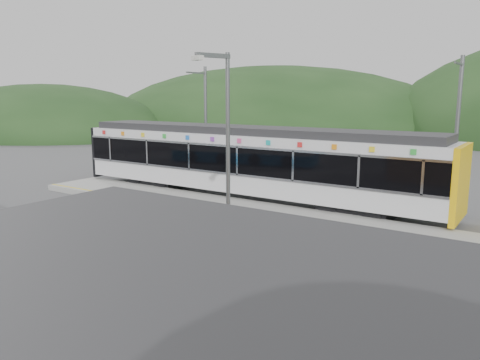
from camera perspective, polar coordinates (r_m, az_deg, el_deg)
The scene contains 9 objects.
ground at distance 18.18m, azimuth -3.44°, elevation -6.67°, with size 120.00×120.00×0.00m, color #4C4C4F.
hills at distance 20.28m, azimuth 20.31°, elevation -5.52°, with size 146.00×149.00×26.00m.
platform at distance 20.75m, azimuth 2.11°, elevation -4.09°, with size 26.00×3.20×0.30m, color #9E9E99.
yellow_line at distance 19.66m, azimuth 0.11°, elevation -4.43°, with size 26.00×0.10×0.01m, color yellow.
train at distance 23.88m, azimuth 0.73°, elevation 2.48°, with size 20.44×3.01×3.74m.
catenary_mast_west at distance 28.50m, azimuth -4.25°, elevation 6.90°, with size 0.18×1.80×7.00m.
catenary_mast_east at distance 22.70m, azimuth 24.88°, elevation 5.16°, with size 0.18×1.80×7.00m.
station_shelter at distance 7.61m, azimuth -9.22°, elevation -19.11°, with size 9.20×6.20×3.00m.
lamp_post at distance 13.17m, azimuth -1.80°, elevation 3.95°, with size 0.46×1.17×6.44m.
Camera 1 is at (10.61, -13.79, 5.26)m, focal length 35.00 mm.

